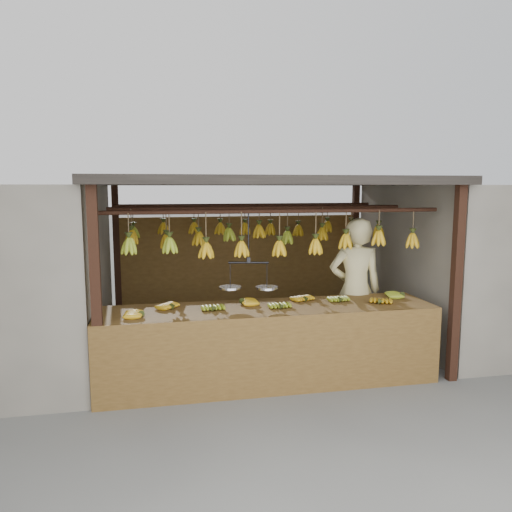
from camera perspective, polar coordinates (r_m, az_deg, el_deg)
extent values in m
plane|color=#5B5B57|center=(7.12, 0.49, -10.76)|extent=(80.00, 80.00, 0.00)
cube|color=black|center=(5.25, -17.79, -4.88)|extent=(0.10, 0.10, 2.30)
cube|color=black|center=(6.23, 21.89, -3.09)|extent=(0.10, 0.10, 2.30)
cube|color=black|center=(8.19, -15.58, -0.30)|extent=(0.10, 0.10, 2.30)
cube|color=black|center=(8.86, 11.19, 0.44)|extent=(0.10, 0.10, 2.30)
cube|color=black|center=(6.74, 0.52, 8.53)|extent=(4.30, 3.30, 0.10)
cylinder|color=black|center=(5.78, 2.60, 5.15)|extent=(4.00, 0.05, 0.05)
cylinder|color=black|center=(6.75, 0.51, 5.55)|extent=(4.00, 0.05, 0.05)
cylinder|color=black|center=(7.73, -1.05, 5.85)|extent=(4.00, 0.05, 0.05)
cube|color=brown|center=(8.33, -1.66, -1.61)|extent=(4.00, 0.06, 1.80)
cube|color=slate|center=(8.36, 25.41, -0.61)|extent=(3.00, 3.00, 2.30)
cube|color=brown|center=(5.81, 1.39, -6.21)|extent=(3.89, 0.86, 0.08)
cube|color=brown|center=(5.53, 2.40, -11.40)|extent=(3.89, 0.04, 0.90)
cube|color=black|center=(5.47, -17.33, -12.42)|extent=(0.07, 0.07, 0.82)
cube|color=black|center=(6.27, 19.14, -9.87)|extent=(0.07, 0.07, 0.82)
cube|color=black|center=(6.19, -16.63, -9.98)|extent=(0.07, 0.07, 0.82)
cube|color=black|center=(6.91, 15.88, -8.09)|extent=(0.07, 0.07, 0.82)
ellipsoid|color=gold|center=(5.50, -12.91, -6.46)|extent=(0.26, 0.20, 0.06)
ellipsoid|color=gold|center=(5.75, -9.42, -5.74)|extent=(0.30, 0.29, 0.06)
ellipsoid|color=#92A523|center=(5.59, -4.79, -6.08)|extent=(0.19, 0.25, 0.06)
ellipsoid|color=gold|center=(5.90, -1.57, -5.30)|extent=(0.24, 0.18, 0.06)
ellipsoid|color=#92A523|center=(5.67, 3.00, -5.84)|extent=(0.20, 0.25, 0.06)
ellipsoid|color=gold|center=(6.06, 5.80, -4.97)|extent=(0.25, 0.29, 0.06)
ellipsoid|color=#92A523|center=(6.08, 9.72, -5.01)|extent=(0.19, 0.25, 0.06)
ellipsoid|color=gold|center=(6.08, 14.07, -5.14)|extent=(0.27, 0.30, 0.06)
ellipsoid|color=#92A523|center=(6.55, 16.29, -4.29)|extent=(0.27, 0.23, 0.06)
ellipsoid|color=#92A523|center=(5.59, -14.30, 1.11)|extent=(0.16, 0.16, 0.28)
ellipsoid|color=#92A523|center=(5.67, -9.84, 1.22)|extent=(0.16, 0.16, 0.28)
ellipsoid|color=gold|center=(5.65, -5.71, 0.64)|extent=(0.16, 0.16, 0.28)
ellipsoid|color=gold|center=(5.70, -1.66, 0.82)|extent=(0.16, 0.16, 0.28)
ellipsoid|color=gold|center=(5.81, 2.68, 0.86)|extent=(0.16, 0.16, 0.28)
ellipsoid|color=gold|center=(5.92, 6.81, 1.08)|extent=(0.16, 0.16, 0.28)
ellipsoid|color=gold|center=(6.11, 10.20, 1.65)|extent=(0.16, 0.16, 0.28)
ellipsoid|color=gold|center=(6.20, 13.83, 2.01)|extent=(0.16, 0.16, 0.28)
ellipsoid|color=gold|center=(6.42, 17.44, 1.70)|extent=(0.16, 0.16, 0.28)
ellipsoid|color=gold|center=(6.60, -14.02, 2.10)|extent=(0.16, 0.16, 0.28)
ellipsoid|color=gold|center=(6.67, -10.18, 1.65)|extent=(0.16, 0.16, 0.28)
ellipsoid|color=gold|center=(6.66, -6.57, 1.98)|extent=(0.16, 0.16, 0.28)
ellipsoid|color=#92A523|center=(6.74, -3.09, 2.49)|extent=(0.16, 0.16, 0.28)
ellipsoid|color=gold|center=(6.77, 0.36, 2.83)|extent=(0.16, 0.16, 0.28)
ellipsoid|color=#92A523|center=(6.90, 3.61, 2.12)|extent=(0.16, 0.16, 0.28)
ellipsoid|color=gold|center=(6.96, 7.56, 2.52)|extent=(0.16, 0.16, 0.28)
ellipsoid|color=gold|center=(7.20, 10.77, 2.25)|extent=(0.16, 0.16, 0.28)
ellipsoid|color=gold|center=(7.33, 13.82, 2.79)|extent=(0.16, 0.16, 0.28)
ellipsoid|color=#92A523|center=(7.62, -13.84, 2.65)|extent=(0.16, 0.16, 0.28)
ellipsoid|color=gold|center=(7.66, -10.52, 3.15)|extent=(0.16, 0.16, 0.28)
ellipsoid|color=gold|center=(7.67, -7.08, 3.20)|extent=(0.16, 0.16, 0.28)
ellipsoid|color=gold|center=(7.67, -4.10, 3.16)|extent=(0.16, 0.16, 0.28)
ellipsoid|color=gold|center=(7.73, -1.28, 3.14)|extent=(0.16, 0.16, 0.28)
ellipsoid|color=gold|center=(7.87, 1.65, 3.07)|extent=(0.16, 0.16, 0.28)
ellipsoid|color=gold|center=(7.98, 4.85, 2.95)|extent=(0.16, 0.16, 0.28)
ellipsoid|color=gold|center=(8.10, 8.14, 3.35)|extent=(0.16, 0.16, 0.28)
ellipsoid|color=gold|center=(8.21, 10.80, 3.27)|extent=(0.16, 0.16, 0.28)
cylinder|color=black|center=(5.72, -0.87, 2.17)|extent=(0.02, 0.02, 0.59)
cylinder|color=black|center=(5.76, -0.86, -0.76)|extent=(0.46, 0.12, 0.02)
cylinder|color=silver|center=(5.82, -2.96, -3.68)|extent=(0.25, 0.25, 0.02)
cylinder|color=silver|center=(5.81, 1.25, -3.69)|extent=(0.25, 0.25, 0.02)
imported|color=beige|center=(6.65, 11.27, -3.83)|extent=(0.75, 0.55, 1.88)
cube|color=red|center=(8.66, 11.27, 2.64)|extent=(0.08, 0.26, 0.34)
cube|color=yellow|center=(8.69, 11.21, 0.65)|extent=(0.08, 0.26, 0.34)
cube|color=#199926|center=(8.74, 11.15, -1.82)|extent=(0.08, 0.26, 0.34)
cube|color=#1426BF|center=(8.80, 11.09, -3.86)|extent=(0.08, 0.26, 0.34)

